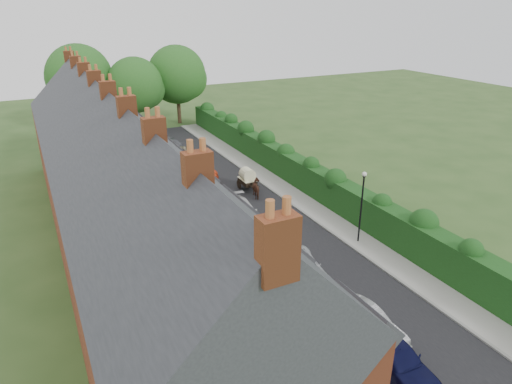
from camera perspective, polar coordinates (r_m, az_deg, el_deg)
ground at (r=27.81m, az=12.24°, el=-11.24°), size 140.00×140.00×0.00m
road at (r=35.56m, az=0.61°, el=-2.79°), size 6.00×58.00×0.02m
pavement_hedge_side at (r=37.43m, az=6.20°, el=-1.49°), size 2.20×58.00×0.12m
pavement_house_side at (r=34.11m, az=-5.16°, el=-3.95°), size 1.70×58.00×0.12m
kerb_hedge_side at (r=36.91m, az=4.82°, el=-1.79°), size 0.18×58.00×0.13m
kerb_house_side at (r=34.37m, az=-3.92°, el=-3.68°), size 0.18×58.00×0.13m
hedge at (r=37.79m, az=8.59°, el=1.15°), size 2.10×58.00×2.85m
terrace_row at (r=29.86m, az=-16.38°, el=0.48°), size 9.05×40.50×11.50m
garden_wall_row at (r=32.78m, az=-6.15°, el=-4.37°), size 0.35×40.35×1.10m
lamppost at (r=30.91m, az=13.12°, el=-0.78°), size 0.32×0.32×5.16m
tree_far_left at (r=59.73m, az=-14.56°, el=12.69°), size 7.14×6.80×9.29m
tree_far_right at (r=63.09m, az=-9.55°, el=14.14°), size 7.98×7.60×10.31m
tree_far_back at (r=61.57m, az=-20.81°, el=13.10°), size 8.40×8.00×10.82m
car_navy at (r=22.26m, az=17.00°, el=-19.13°), size 2.03×4.65×1.56m
car_silver_a at (r=23.85m, az=13.46°, el=-15.58°), size 2.15×4.68×1.49m
car_silver_b at (r=27.28m, az=5.82°, el=-9.72°), size 3.25×5.52×1.44m
car_white at (r=34.21m, az=-1.75°, el=-2.53°), size 2.70×5.28×1.47m
car_green at (r=38.68m, az=-6.23°, el=0.52°), size 2.11×4.81×1.61m
car_red at (r=43.40m, az=-7.17°, el=2.84°), size 2.44×4.58×1.43m
car_beige at (r=47.69m, az=-9.85°, el=4.48°), size 3.48×5.47×1.41m
car_grey at (r=50.85m, az=-10.58°, el=5.65°), size 3.18×5.66×1.55m
car_black at (r=59.29m, az=-13.84°, el=7.80°), size 2.54×4.81×1.56m
horse at (r=38.38m, az=0.18°, el=0.41°), size 1.17×1.93×1.52m
horse_cart at (r=39.86m, az=-1.08°, el=1.84°), size 1.24×2.75×1.98m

